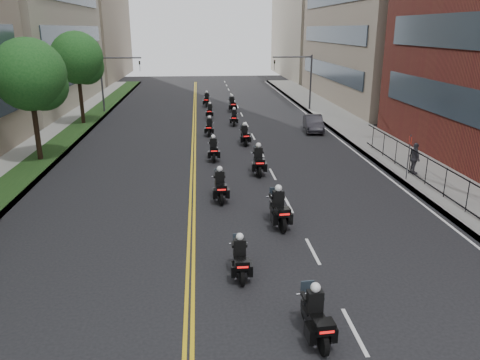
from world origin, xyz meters
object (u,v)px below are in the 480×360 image
(motorcycle_3, at_px, (279,210))
(pedestrian_c, at_px, (415,158))
(motorcycle_2, at_px, (240,259))
(motorcycle_11, at_px, (232,105))
(parked_sedan, at_px, (313,123))
(motorcycle_6, at_px, (213,150))
(motorcycle_10, at_px, (210,112))
(motorcycle_8, at_px, (209,128))
(motorcycle_1, at_px, (316,317))
(motorcycle_5, at_px, (259,162))
(motorcycle_4, at_px, (220,187))
(motorcycle_12, at_px, (207,100))
(motorcycle_7, at_px, (245,136))
(motorcycle_9, at_px, (234,118))

(motorcycle_3, distance_m, pedestrian_c, 10.91)
(motorcycle_3, bearing_deg, motorcycle_2, -120.17)
(motorcycle_11, xyz_separation_m, parked_sedan, (6.01, -10.22, -0.03))
(motorcycle_6, xyz_separation_m, motorcycle_11, (2.53, 18.46, 0.04))
(motorcycle_10, bearing_deg, motorcycle_8, -87.29)
(pedestrian_c, bearing_deg, motorcycle_6, 65.33)
(motorcycle_3, relative_size, motorcycle_6, 1.09)
(motorcycle_1, bearing_deg, motorcycle_5, 84.42)
(motorcycle_4, bearing_deg, motorcycle_2, -89.67)
(motorcycle_3, bearing_deg, motorcycle_8, 93.67)
(motorcycle_2, height_order, motorcycle_6, motorcycle_6)
(motorcycle_6, distance_m, motorcycle_12, 22.00)
(motorcycle_12, bearing_deg, motorcycle_7, -77.24)
(motorcycle_5, height_order, motorcycle_7, motorcycle_5)
(motorcycle_7, height_order, motorcycle_12, motorcycle_12)
(motorcycle_7, height_order, motorcycle_11, motorcycle_11)
(motorcycle_5, height_order, motorcycle_10, motorcycle_5)
(motorcycle_3, distance_m, parked_sedan, 20.02)
(pedestrian_c, bearing_deg, motorcycle_2, 130.82)
(motorcycle_12, xyz_separation_m, parked_sedan, (8.53, -13.76, -0.01))
(motorcycle_2, height_order, motorcycle_3, motorcycle_3)
(motorcycle_1, height_order, motorcycle_6, motorcycle_6)
(motorcycle_2, xyz_separation_m, motorcycle_5, (2.11, 11.77, 0.12))
(motorcycle_6, bearing_deg, motorcycle_5, -52.72)
(motorcycle_4, distance_m, motorcycle_11, 26.03)
(motorcycle_3, height_order, pedestrian_c, pedestrian_c)
(motorcycle_4, xyz_separation_m, pedestrian_c, (11.26, 2.94, 0.38))
(motorcycle_1, distance_m, motorcycle_4, 11.32)
(motorcycle_5, xyz_separation_m, motorcycle_7, (-0.10, 7.31, -0.08))
(motorcycle_4, bearing_deg, motorcycle_10, 87.61)
(motorcycle_5, xyz_separation_m, motorcycle_12, (-2.51, 25.22, -0.06))
(motorcycle_5, distance_m, parked_sedan, 12.95)
(motorcycle_2, height_order, pedestrian_c, pedestrian_c)
(motorcycle_11, bearing_deg, motorcycle_9, -95.73)
(motorcycle_9, distance_m, motorcycle_12, 10.87)
(motorcycle_3, distance_m, motorcycle_10, 25.95)
(motorcycle_1, distance_m, motorcycle_10, 33.66)
(motorcycle_10, bearing_deg, motorcycle_2, -85.12)
(motorcycle_4, bearing_deg, motorcycle_6, 88.40)
(motorcycle_6, relative_size, pedestrian_c, 1.23)
(motorcycle_12, xyz_separation_m, pedestrian_c, (11.33, -26.52, 0.39))
(motorcycle_2, height_order, parked_sedan, motorcycle_2)
(motorcycle_8, distance_m, motorcycle_11, 11.34)
(motorcycle_2, height_order, motorcycle_9, motorcycle_9)
(motorcycle_3, distance_m, motorcycle_8, 18.42)
(motorcycle_1, relative_size, motorcycle_4, 0.95)
(motorcycle_4, height_order, motorcycle_12, motorcycle_4)
(motorcycle_3, height_order, motorcycle_5, motorcycle_5)
(motorcycle_12, bearing_deg, motorcycle_9, -73.28)
(motorcycle_4, xyz_separation_m, motorcycle_12, (-0.06, 29.45, -0.01))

